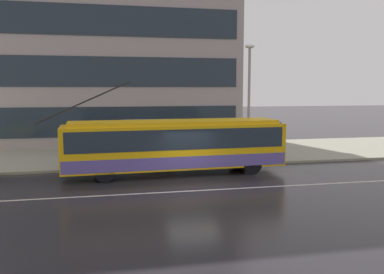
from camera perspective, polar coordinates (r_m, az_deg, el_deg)
name	(u,v)px	position (r m, az deg, el deg)	size (l,w,h in m)	color
ground_plane	(194,185)	(19.89, 0.26, -6.67)	(160.00, 160.00, 0.00)	#232226
sidewalk_slab	(166,153)	(28.81, -3.66, -2.32)	(80.00, 10.00, 0.14)	gray
lane_centre_line	(199,190)	(18.76, 1.05, -7.50)	(72.00, 0.14, 0.01)	silver
trolleybus	(175,145)	(22.07, -2.35, -1.08)	(13.05, 3.02, 5.02)	#ECAD0E
bus_shelter	(155,130)	(25.67, -5.24, 0.95)	(3.79, 1.63, 2.54)	gray
pedestrian_at_shelter	(101,137)	(25.44, -12.57, 0.05)	(1.49, 1.49, 1.95)	#514452
pedestrian_approaching_curb	(171,136)	(25.28, -2.95, 0.08)	(0.97, 0.97, 1.96)	#49574E
street_lamp	(249,94)	(25.23, 7.99, 6.05)	(0.60, 0.32, 7.15)	gray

